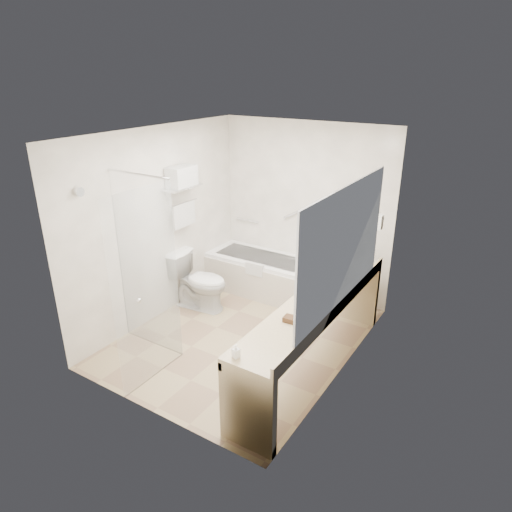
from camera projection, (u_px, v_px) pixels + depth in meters
The scene contains 25 objects.
floor at pixel (243, 337), 5.74m from camera, with size 3.20×3.20×0.00m, color tan.
ceiling at pixel (241, 133), 4.79m from camera, with size 2.60×3.20×0.10m, color white.
wall_back at pixel (305, 211), 6.52m from camera, with size 2.60×0.10×2.50m, color white.
wall_front at pixel (141, 299), 4.02m from camera, with size 2.60×0.10×2.50m, color white.
wall_left at pixel (159, 225), 5.91m from camera, with size 0.10×3.20×2.50m, color white.
wall_right at pixel (348, 269), 4.62m from camera, with size 0.10×3.20×2.50m, color white.
bathtub at pixel (261, 274), 6.85m from camera, with size 1.60×0.73×0.59m.
grab_bar_short at pixel (248, 220), 7.07m from camera, with size 0.03×0.03×0.40m, color silver.
grab_bar_long at pixel (300, 211), 6.51m from camera, with size 0.03×0.03×0.60m, color silver.
shower_enclosure at pixel (146, 275), 4.93m from camera, with size 0.96×0.91×2.11m.
towel_shelf at pixel (182, 183), 5.92m from camera, with size 0.24×0.55×0.81m.
vanity_counter at pixel (314, 320), 4.88m from camera, with size 0.55×2.70×0.95m.
sink at pixel (333, 291), 5.10m from camera, with size 0.40×0.52×0.14m, color white.
faucet at pixel (346, 286), 4.99m from camera, with size 0.03×0.03×0.14m, color silver.
mirror at pixel (344, 246), 4.40m from camera, with size 0.02×2.00×1.20m, color #A5A9B0.
hairdryer_unit at pixel (379, 222), 5.39m from camera, with size 0.08×0.10×0.18m, color white.
toilet at pixel (199, 281), 6.32m from camera, with size 0.45×0.81×0.79m, color white.
amenity_basket at pixel (292, 319), 4.43m from camera, with size 0.16×0.10×0.05m, color #462D19.
soap_bottle_a at pixel (236, 354), 3.88m from camera, with size 0.06×0.12×0.06m, color white.
soap_bottle_b at pixel (301, 308), 4.61m from camera, with size 0.09×0.11×0.09m, color white.
water_bottle_left at pixel (335, 278), 5.12m from camera, with size 0.07×0.07×0.22m.
water_bottle_mid at pixel (339, 265), 5.51m from camera, with size 0.05×0.05×0.17m.
water_bottle_right at pixel (334, 270), 5.37m from camera, with size 0.06×0.06×0.18m.
drinking_glass_near at pixel (315, 287), 5.05m from camera, with size 0.07×0.07×0.08m, color silver.
drinking_glass_far at pixel (327, 281), 5.19m from camera, with size 0.06×0.06×0.08m, color silver.
Camera 1 is at (2.76, -4.07, 3.14)m, focal length 32.00 mm.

